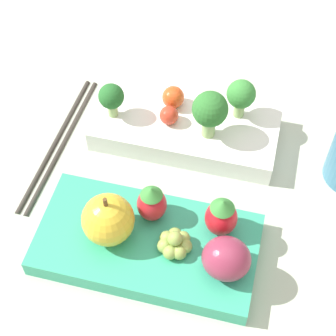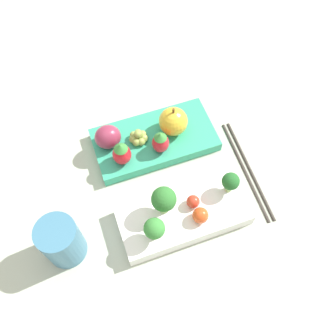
# 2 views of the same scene
# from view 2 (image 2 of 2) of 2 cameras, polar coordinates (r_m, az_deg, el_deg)

# --- Properties ---
(ground_plane) EXTENTS (4.00, 4.00, 0.00)m
(ground_plane) POSITION_cam_2_polar(r_m,az_deg,el_deg) (0.67, -0.86, -2.19)
(ground_plane) COLOR #ADB7A3
(bento_box_savoury) EXTENTS (0.21, 0.10, 0.03)m
(bento_box_savoury) POSITION_cam_2_polar(r_m,az_deg,el_deg) (0.63, 2.31, -7.13)
(bento_box_savoury) COLOR white
(bento_box_savoury) RESTS_ON ground_plane
(bento_box_fruit) EXTENTS (0.22, 0.12, 0.02)m
(bento_box_fruit) POSITION_cam_2_polar(r_m,az_deg,el_deg) (0.70, -2.06, 4.31)
(bento_box_fruit) COLOR #33A87F
(bento_box_fruit) RESTS_ON ground_plane
(broccoli_floret_0) EXTENTS (0.03, 0.03, 0.05)m
(broccoli_floret_0) POSITION_cam_2_polar(r_m,az_deg,el_deg) (0.57, -2.09, -9.27)
(broccoli_floret_0) COLOR #93B770
(broccoli_floret_0) RESTS_ON bento_box_savoury
(broccoli_floret_1) EXTENTS (0.03, 0.03, 0.04)m
(broccoli_floret_1) POSITION_cam_2_polar(r_m,az_deg,el_deg) (0.61, 9.51, -2.09)
(broccoli_floret_1) COLOR #93B770
(broccoli_floret_1) RESTS_ON bento_box_savoury
(broccoli_floret_2) EXTENTS (0.04, 0.04, 0.06)m
(broccoli_floret_2) POSITION_cam_2_polar(r_m,az_deg,el_deg) (0.58, -0.64, -4.86)
(broccoli_floret_2) COLOR #93B770
(broccoli_floret_2) RESTS_ON bento_box_savoury
(cherry_tomato_0) EXTENTS (0.02, 0.02, 0.02)m
(cherry_tomato_0) POSITION_cam_2_polar(r_m,az_deg,el_deg) (0.61, 3.85, -5.12)
(cherry_tomato_0) COLOR red
(cherry_tomato_0) RESTS_ON bento_box_savoury
(cherry_tomato_1) EXTENTS (0.03, 0.03, 0.03)m
(cherry_tomato_1) POSITION_cam_2_polar(r_m,az_deg,el_deg) (0.60, 4.96, -7.20)
(cherry_tomato_1) COLOR #DB4C1E
(cherry_tomato_1) RESTS_ON bento_box_savoury
(apple) EXTENTS (0.05, 0.05, 0.06)m
(apple) POSITION_cam_2_polar(r_m,az_deg,el_deg) (0.68, 0.81, 7.11)
(apple) COLOR gold
(apple) RESTS_ON bento_box_fruit
(strawberry_0) EXTENTS (0.03, 0.03, 0.05)m
(strawberry_0) POSITION_cam_2_polar(r_m,az_deg,el_deg) (0.66, -1.15, 3.96)
(strawberry_0) COLOR red
(strawberry_0) RESTS_ON bento_box_fruit
(strawberry_1) EXTENTS (0.03, 0.03, 0.05)m
(strawberry_1) POSITION_cam_2_polar(r_m,az_deg,el_deg) (0.65, -7.07, 2.21)
(strawberry_1) COLOR red
(strawberry_1) RESTS_ON bento_box_fruit
(plum) EXTENTS (0.05, 0.04, 0.04)m
(plum) POSITION_cam_2_polar(r_m,az_deg,el_deg) (0.67, -9.15, 4.71)
(plum) COLOR #892D47
(plum) RESTS_ON bento_box_fruit
(grape_cluster) EXTENTS (0.03, 0.03, 0.03)m
(grape_cluster) POSITION_cam_2_polar(r_m,az_deg,el_deg) (0.68, -4.54, 4.69)
(grape_cluster) COLOR #8EA84C
(grape_cluster) RESTS_ON bento_box_fruit
(drinking_cup) EXTENTS (0.06, 0.06, 0.09)m
(drinking_cup) POSITION_cam_2_polar(r_m,az_deg,el_deg) (0.60, -15.92, -10.69)
(drinking_cup) COLOR teal
(drinking_cup) RESTS_ON ground_plane
(chopsticks_pair) EXTENTS (0.02, 0.21, 0.01)m
(chopsticks_pair) POSITION_cam_2_polar(r_m,az_deg,el_deg) (0.69, 11.99, -0.17)
(chopsticks_pair) COLOR #332D28
(chopsticks_pair) RESTS_ON ground_plane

